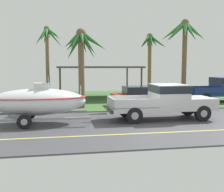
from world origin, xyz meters
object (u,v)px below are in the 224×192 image
at_px(carport_awning, 98,68).
at_px(palm_tree_near_left, 47,42).
at_px(pickup_truck_towing, 168,100).
at_px(palm_tree_near_right, 184,38).
at_px(boat_on_trailer, 37,101).
at_px(parked_pickup_background, 224,88).
at_px(palm_tree_mid, 150,47).
at_px(parked_sedan_near, 146,97).
at_px(palm_tree_far_left, 81,49).

distance_m(carport_awning, palm_tree_near_left, 4.82).
height_order(pickup_truck_towing, palm_tree_near_left, palm_tree_near_left).
height_order(carport_awning, palm_tree_near_right, palm_tree_near_right).
bearing_deg(boat_on_trailer, parked_pickup_background, 24.03).
xyz_separation_m(palm_tree_near_left, palm_tree_mid, (9.76, 1.74, -0.16)).
bearing_deg(pickup_truck_towing, parked_pickup_background, 41.21).
distance_m(parked_sedan_near, carport_awning, 6.42).
distance_m(parked_pickup_background, palm_tree_mid, 8.83).
xyz_separation_m(palm_tree_near_right, palm_tree_far_left, (-7.64, -1.46, -0.93)).
bearing_deg(parked_sedan_near, pickup_truck_towing, -93.30).
distance_m(parked_sedan_near, palm_tree_near_left, 10.35).
distance_m(parked_pickup_background, parked_sedan_near, 6.72).
xyz_separation_m(parked_pickup_background, palm_tree_mid, (-3.58, 7.25, 3.56)).
xyz_separation_m(palm_tree_near_left, palm_tree_far_left, (2.35, -6.89, -0.89)).
bearing_deg(pickup_truck_towing, carport_awning, 102.49).
bearing_deg(palm_tree_far_left, palm_tree_near_left, 108.82).
relative_size(boat_on_trailer, palm_tree_mid, 1.01).
distance_m(parked_sedan_near, palm_tree_far_left, 5.43).
bearing_deg(carport_awning, palm_tree_near_left, 164.60).
bearing_deg(palm_tree_far_left, pickup_truck_towing, -48.42).
distance_m(boat_on_trailer, palm_tree_mid, 16.95).
height_order(carport_awning, palm_tree_mid, palm_tree_mid).
bearing_deg(palm_tree_far_left, palm_tree_mid, 49.38).
bearing_deg(pickup_truck_towing, parked_sedan_near, 86.70).
height_order(parked_sedan_near, carport_awning, carport_awning).
bearing_deg(pickup_truck_towing, palm_tree_near_left, 119.27).
relative_size(carport_awning, palm_tree_mid, 1.15).
xyz_separation_m(parked_sedan_near, palm_tree_near_right, (3.25, 1.26, 4.12)).
bearing_deg(parked_sedan_near, carport_awning, 114.89).
height_order(parked_pickup_background, palm_tree_near_right, palm_tree_near_right).
height_order(parked_pickup_background, carport_awning, carport_awning).
relative_size(parked_pickup_background, palm_tree_near_left, 0.88).
relative_size(pickup_truck_towing, carport_awning, 0.82).
bearing_deg(parked_sedan_near, palm_tree_far_left, -177.47).
height_order(parked_pickup_background, palm_tree_mid, palm_tree_mid).
relative_size(boat_on_trailer, palm_tree_near_right, 0.97).
xyz_separation_m(carport_awning, palm_tree_near_left, (-4.16, 1.15, 2.15)).
height_order(pickup_truck_towing, parked_sedan_near, pickup_truck_towing).
xyz_separation_m(carport_awning, palm_tree_far_left, (-1.81, -5.75, 1.25)).
bearing_deg(parked_pickup_background, palm_tree_mid, 116.28).
xyz_separation_m(pickup_truck_towing, carport_awning, (-2.30, 10.38, 1.59)).
bearing_deg(pickup_truck_towing, palm_tree_mid, 76.05).
distance_m(pickup_truck_towing, parked_sedan_near, 4.85).
xyz_separation_m(boat_on_trailer, parked_sedan_near, (6.91, 4.83, -0.40)).
bearing_deg(palm_tree_near_right, carport_awning, 143.60).
height_order(parked_pickup_background, parked_sedan_near, parked_pickup_background).
relative_size(boat_on_trailer, palm_tree_near_left, 0.97).
xyz_separation_m(parked_sedan_near, palm_tree_far_left, (-4.39, -0.19, 3.19)).
relative_size(carport_awning, palm_tree_far_left, 1.32).
distance_m(boat_on_trailer, carport_awning, 11.35).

